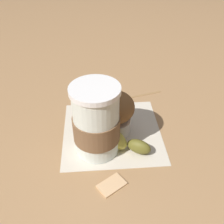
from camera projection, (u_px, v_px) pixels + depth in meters
ground_plane at (112, 132)px, 0.60m from camera, size 3.00×3.00×0.00m
paper_napkin at (112, 132)px, 0.60m from camera, size 0.22×0.22×0.00m
coffee_cup at (96, 122)px, 0.51m from camera, size 0.10×0.10×0.15m
muffin at (115, 113)px, 0.56m from camera, size 0.08×0.08×0.10m
banana at (113, 131)px, 0.58m from camera, size 0.17×0.12×0.03m
sugar_packet at (112, 184)px, 0.48m from camera, size 0.05×0.06×0.01m
wooden_stirrer at (143, 95)px, 0.72m from camera, size 0.03×0.11×0.00m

